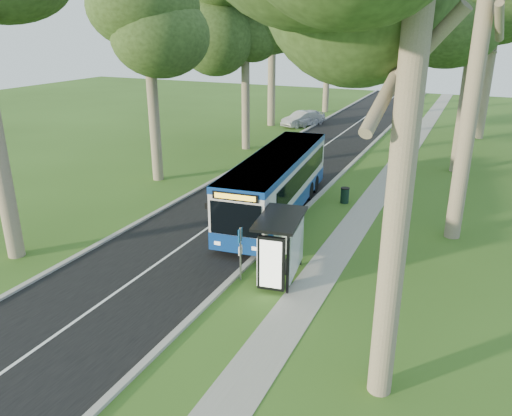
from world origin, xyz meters
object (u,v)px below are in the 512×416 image
at_px(bus, 277,184).
at_px(litter_bin, 345,195).
at_px(car_white, 307,117).
at_px(bus_stop_sign, 240,248).
at_px(bus_shelter, 279,240).
at_px(car_silver, 301,119).

xyz_separation_m(bus, litter_bin, (2.84, 3.16, -1.19)).
height_order(bus, car_white, bus).
distance_m(bus_stop_sign, bus_shelter, 1.54).
bearing_deg(bus_shelter, car_white, 98.71).
relative_size(bus_stop_sign, litter_bin, 2.51).
height_order(bus_shelter, car_white, bus_shelter).
relative_size(bus_shelter, car_silver, 0.73).
distance_m(bus_stop_sign, car_white, 32.50).
bearing_deg(bus_shelter, car_silver, 99.62).
relative_size(bus, bus_shelter, 3.86).
xyz_separation_m(bus_shelter, litter_bin, (-0.06, 10.00, -1.34)).
height_order(bus_stop_sign, car_silver, bus_stop_sign).
bearing_deg(bus_stop_sign, car_silver, 104.41).
bearing_deg(litter_bin, car_white, 114.27).
bearing_deg(car_white, car_silver, -93.53).
xyz_separation_m(car_white, car_silver, (-0.30, -0.76, -0.04)).
distance_m(bus_shelter, car_white, 32.41).
distance_m(car_white, car_silver, 0.81).
xyz_separation_m(bus_stop_sign, car_silver, (-8.41, 30.71, -0.68)).
xyz_separation_m(bus_stop_sign, car_white, (-8.11, 31.47, -0.64)).
height_order(bus_stop_sign, litter_bin, bus_stop_sign).
xyz_separation_m(bus, car_silver, (-6.91, 23.36, -0.93)).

